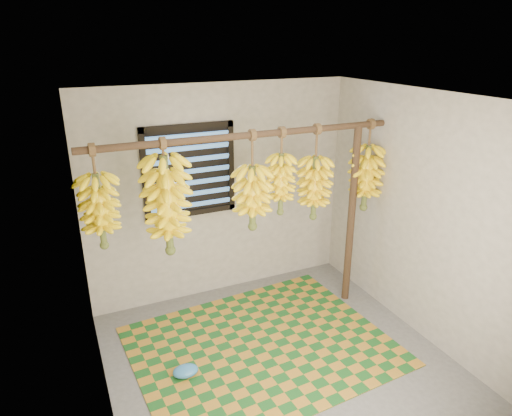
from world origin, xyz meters
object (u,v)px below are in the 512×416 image
banana_bunch_d (281,184)px  woven_mat (262,346)px  support_post (351,217)px  banana_bunch_b (167,206)px  plastic_bag (186,371)px  banana_bunch_a (100,211)px  banana_bunch_f (366,178)px  banana_bunch_c (252,198)px  banana_bunch_e (314,188)px

banana_bunch_d → woven_mat: bearing=-133.7°
support_post → banana_bunch_b: size_ratio=1.89×
plastic_bag → banana_bunch_a: size_ratio=0.26×
woven_mat → plastic_bag: plastic_bag is taller
banana_bunch_a → banana_bunch_f: (2.70, -0.00, -0.05)m
support_post → banana_bunch_f: size_ratio=2.05×
banana_bunch_c → banana_bunch_e: (0.68, 0.00, 0.00)m
woven_mat → support_post: bearing=17.8°
support_post → woven_mat: size_ratio=0.84×
plastic_bag → banana_bunch_a: banana_bunch_a is taller
plastic_bag → banana_bunch_e: size_ratio=0.24×
banana_bunch_d → banana_bunch_f: bearing=-0.0°
banana_bunch_c → plastic_bag: bearing=-150.3°
banana_bunch_f → banana_bunch_e: bearing=180.0°
banana_bunch_e → banana_bunch_c: bearing=180.0°
banana_bunch_b → banana_bunch_c: bearing=0.0°
plastic_bag → banana_bunch_c: bearing=29.7°
plastic_bag → banana_bunch_c: banana_bunch_c is taller
banana_bunch_a → banana_bunch_b: bearing=-0.0°
woven_mat → plastic_bag: 0.80m
woven_mat → plastic_bag: bearing=-172.9°
woven_mat → banana_bunch_f: bearing=16.0°
woven_mat → banana_bunch_d: banana_bunch_d is taller
banana_bunch_b → banana_bunch_c: same height
banana_bunch_f → woven_mat: bearing=-164.0°
support_post → banana_bunch_e: bearing=180.0°
plastic_bag → banana_bunch_e: bearing=17.8°
banana_bunch_d → support_post: bearing=-0.0°
plastic_bag → banana_bunch_d: (1.18, 0.50, 1.44)m
plastic_bag → banana_bunch_d: 1.92m
woven_mat → banana_bunch_c: size_ratio=2.48×
banana_bunch_f → banana_bunch_a: bearing=180.0°
woven_mat → banana_bunch_e: size_ratio=2.45×
woven_mat → banana_bunch_d: (0.38, 0.40, 1.49)m
banana_bunch_a → banana_bunch_e: 2.07m
woven_mat → banana_bunch_c: bearing=78.3°
banana_bunch_b → woven_mat: bearing=-28.6°
banana_bunch_f → banana_bunch_d: bearing=180.0°
plastic_bag → banana_bunch_a: (-0.50, 0.50, 1.42)m
plastic_bag → banana_bunch_a: bearing=135.2°
support_post → banana_bunch_e: size_ratio=2.05×
banana_bunch_e → banana_bunch_f: (0.63, -0.00, 0.03)m
plastic_bag → banana_bunch_f: banana_bunch_f is taller
support_post → banana_bunch_e: 0.63m
banana_bunch_b → banana_bunch_e: same height
banana_bunch_a → banana_bunch_f: size_ratio=0.92×
banana_bunch_a → banana_bunch_c: size_ratio=0.93×
banana_bunch_a → banana_bunch_b: (0.56, -0.00, -0.04)m
woven_mat → banana_bunch_b: banana_bunch_b is taller
woven_mat → banana_bunch_f: (1.40, 0.40, 1.42)m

